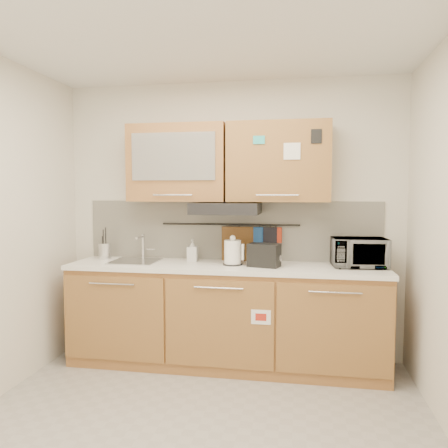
% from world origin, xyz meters
% --- Properties ---
extents(floor, '(3.20, 3.20, 0.00)m').
position_xyz_m(floor, '(0.00, 0.00, 0.00)').
color(floor, '#9E9993').
rests_on(floor, ground).
extents(ceiling, '(3.20, 3.20, 0.00)m').
position_xyz_m(ceiling, '(0.00, 0.00, 2.60)').
color(ceiling, white).
rests_on(ceiling, wall_back).
extents(wall_back, '(3.20, 0.00, 3.20)m').
position_xyz_m(wall_back, '(0.00, 1.50, 1.30)').
color(wall_back, silver).
rests_on(wall_back, ground).
extents(base_cabinet, '(2.80, 0.64, 0.88)m').
position_xyz_m(base_cabinet, '(0.00, 1.19, 0.41)').
color(base_cabinet, '#AB793D').
rests_on(base_cabinet, floor).
extents(countertop, '(2.82, 0.62, 0.04)m').
position_xyz_m(countertop, '(0.00, 1.19, 0.90)').
color(countertop, white).
rests_on(countertop, base_cabinet).
extents(backsplash, '(2.80, 0.02, 0.56)m').
position_xyz_m(backsplash, '(0.00, 1.49, 1.20)').
color(backsplash, silver).
rests_on(backsplash, countertop).
extents(upper_cabinets, '(1.82, 0.37, 0.70)m').
position_xyz_m(upper_cabinets, '(-0.00, 1.32, 1.83)').
color(upper_cabinets, '#AB793D').
rests_on(upper_cabinets, wall_back).
extents(range_hood, '(0.60, 0.46, 0.10)m').
position_xyz_m(range_hood, '(0.00, 1.25, 1.42)').
color(range_hood, black).
rests_on(range_hood, upper_cabinets).
extents(sink, '(0.42, 0.40, 0.26)m').
position_xyz_m(sink, '(-0.85, 1.21, 0.92)').
color(sink, silver).
rests_on(sink, countertop).
extents(utensil_rail, '(1.30, 0.02, 0.02)m').
position_xyz_m(utensil_rail, '(0.00, 1.45, 1.26)').
color(utensil_rail, black).
rests_on(utensil_rail, backsplash).
extents(utensil_crock, '(0.14, 0.14, 0.30)m').
position_xyz_m(utensil_crock, '(-1.20, 1.32, 1.00)').
color(utensil_crock, silver).
rests_on(utensil_crock, countertop).
extents(kettle, '(0.19, 0.17, 0.26)m').
position_xyz_m(kettle, '(0.07, 1.19, 1.03)').
color(kettle, white).
rests_on(kettle, countertop).
extents(toaster, '(0.30, 0.22, 0.20)m').
position_xyz_m(toaster, '(0.35, 1.14, 1.02)').
color(toaster, black).
rests_on(toaster, countertop).
extents(microwave, '(0.48, 0.34, 0.25)m').
position_xyz_m(microwave, '(1.16, 1.27, 1.05)').
color(microwave, '#999999').
rests_on(microwave, countertop).
extents(soap_bottle, '(0.10, 0.10, 0.21)m').
position_xyz_m(soap_bottle, '(-0.33, 1.32, 1.02)').
color(soap_bottle, '#999999').
rests_on(soap_bottle, countertop).
extents(cutting_board, '(0.32, 0.04, 0.40)m').
position_xyz_m(cutting_board, '(0.09, 1.44, 1.04)').
color(cutting_board, brown).
rests_on(cutting_board, utensil_rail).
extents(oven_mitt, '(0.12, 0.04, 0.19)m').
position_xyz_m(oven_mitt, '(0.28, 1.44, 1.15)').
color(oven_mitt, navy).
rests_on(oven_mitt, utensil_rail).
extents(dark_pouch, '(0.13, 0.05, 0.21)m').
position_xyz_m(dark_pouch, '(0.38, 1.44, 1.14)').
color(dark_pouch, black).
rests_on(dark_pouch, utensil_rail).
extents(pot_holder, '(0.12, 0.05, 0.14)m').
position_xyz_m(pot_holder, '(0.43, 1.44, 1.17)').
color(pot_holder, '#AB2D16').
rests_on(pot_holder, utensil_rail).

